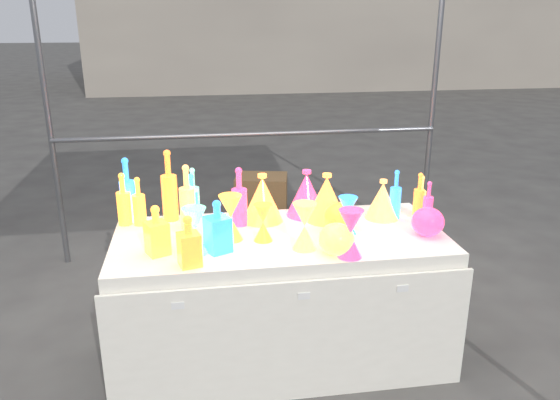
{
  "coord_description": "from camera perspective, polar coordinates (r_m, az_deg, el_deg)",
  "views": [
    {
      "loc": [
        -0.43,
        -2.72,
        1.89
      ],
      "look_at": [
        0.0,
        0.0,
        0.95
      ],
      "focal_mm": 35.0,
      "sensor_mm": 36.0,
      "label": 1
    }
  ],
  "objects": [
    {
      "name": "ground",
      "position": [
        3.34,
        0.0,
        -15.61
      ],
      "size": [
        80.0,
        80.0,
        0.0
      ],
      "primitive_type": "plane",
      "color": "#63615C",
      "rests_on": "ground"
    },
    {
      "name": "display_table",
      "position": [
        3.14,
        0.03,
        -10.06
      ],
      "size": [
        1.84,
        0.83,
        0.75
      ],
      "color": "white",
      "rests_on": "ground"
    },
    {
      "name": "cardboard_box_closed",
      "position": [
        5.49,
        -1.95,
        0.68
      ],
      "size": [
        0.57,
        0.46,
        0.37
      ],
      "primitive_type": "cube",
      "rotation": [
        0.0,
        0.0,
        -0.2
      ],
      "color": "tan",
      "rests_on": "ground"
    },
    {
      "name": "cardboard_box_flat",
      "position": [
        5.19,
        4.99,
        -2.28
      ],
      "size": [
        0.83,
        0.75,
        0.06
      ],
      "primitive_type": "cube",
      "rotation": [
        0.0,
        0.0,
        0.48
      ],
      "color": "tan",
      "rests_on": "ground"
    },
    {
      "name": "bottle_0",
      "position": [
        3.2,
        -16.04,
        0.11
      ],
      "size": [
        0.1,
        0.1,
        0.31
      ],
      "primitive_type": null,
      "rotation": [
        0.0,
        0.0,
        -0.31
      ],
      "color": "red",
      "rests_on": "display_table"
    },
    {
      "name": "bottle_1",
      "position": [
        3.24,
        -15.66,
        1.05
      ],
      "size": [
        0.11,
        0.11,
        0.38
      ],
      "primitive_type": null,
      "rotation": [
        0.0,
        0.0,
        0.35
      ],
      "color": "#1A933C",
      "rests_on": "display_table"
    },
    {
      "name": "bottle_2",
      "position": [
        3.2,
        -11.52,
        1.51
      ],
      "size": [
        0.11,
        0.11,
        0.42
      ],
      "primitive_type": null,
      "rotation": [
        0.0,
        0.0,
        0.24
      ],
      "color": "#F2AD19",
      "rests_on": "display_table"
    },
    {
      "name": "bottle_3",
      "position": [
        3.07,
        -4.28,
        0.37
      ],
      "size": [
        0.1,
        0.1,
        0.34
      ],
      "primitive_type": null,
      "rotation": [
        0.0,
        0.0,
        0.13
      ],
      "color": "blue",
      "rests_on": "display_table"
    },
    {
      "name": "bottle_4",
      "position": [
        3.07,
        -9.69,
        0.37
      ],
      "size": [
        0.09,
        0.09,
        0.37
      ],
      "primitive_type": null,
      "rotation": [
        0.0,
        0.0,
        0.05
      ],
      "color": "#158966",
      "rests_on": "display_table"
    },
    {
      "name": "bottle_5",
      "position": [
        3.16,
        -9.04,
        0.53
      ],
      "size": [
        0.09,
        0.09,
        0.32
      ],
      "primitive_type": null,
      "rotation": [
        0.0,
        0.0,
        0.35
      ],
      "color": "#AE2258",
      "rests_on": "display_table"
    },
    {
      "name": "bottle_6",
      "position": [
        3.18,
        -14.55,
        -0.12
      ],
      "size": [
        0.1,
        0.1,
        0.28
      ],
      "primitive_type": null,
      "rotation": [
        0.0,
        0.0,
        -0.42
      ],
      "color": "red",
      "rests_on": "display_table"
    },
    {
      "name": "bottle_7",
      "position": [
        3.14,
        -9.21,
        0.13
      ],
      "size": [
        0.08,
        0.08,
        0.29
      ],
      "primitive_type": null,
      "rotation": [
        0.0,
        0.0,
        -0.19
      ],
      "color": "#1A933C",
      "rests_on": "display_table"
    },
    {
      "name": "decanter_0",
      "position": [
        2.77,
        -12.77,
        -3.07
      ],
      "size": [
        0.14,
        0.14,
        0.26
      ],
      "primitive_type": null,
      "rotation": [
        0.0,
        0.0,
        0.43
      ],
      "color": "red",
      "rests_on": "display_table"
    },
    {
      "name": "decanter_1",
      "position": [
        2.62,
        -9.51,
        -4.23
      ],
      "size": [
        0.12,
        0.12,
        0.25
      ],
      "primitive_type": null,
      "rotation": [
        0.0,
        0.0,
        0.26
      ],
      "color": "#F2AD19",
      "rests_on": "display_table"
    },
    {
      "name": "decanter_2",
      "position": [
        2.75,
        -6.55,
        -2.72
      ],
      "size": [
        0.15,
        0.15,
        0.27
      ],
      "primitive_type": null,
      "rotation": [
        0.0,
        0.0,
        0.43
      ],
      "color": "#1A933C",
      "rests_on": "display_table"
    },
    {
      "name": "hourglass_0",
      "position": [
        2.87,
        -1.78,
        -2.37
      ],
      "size": [
        0.13,
        0.13,
        0.2
      ],
      "primitive_type": null,
      "rotation": [
        0.0,
        0.0,
        0.39
      ],
      "color": "#F2AD19",
      "rests_on": "display_table"
    },
    {
      "name": "hourglass_1",
      "position": [
        2.69,
        7.37,
        -3.51
      ],
      "size": [
        0.16,
        0.16,
        0.25
      ],
      "primitive_type": null,
      "rotation": [
        0.0,
        0.0,
        -0.39
      ],
      "color": "blue",
      "rests_on": "display_table"
    },
    {
      "name": "hourglass_2",
      "position": [
        2.77,
        2.57,
        -2.75
      ],
      "size": [
        0.16,
        0.16,
        0.25
      ],
      "primitive_type": null,
      "rotation": [
        0.0,
        0.0,
        -0.41
      ],
      "color": "#158966",
      "rests_on": "display_table"
    },
    {
      "name": "hourglass_3",
      "position": [
        2.74,
        -8.89,
        -3.21
      ],
      "size": [
        0.15,
        0.15,
        0.24
      ],
      "primitive_type": null,
      "rotation": [
        0.0,
        0.0,
        0.31
      ],
      "color": "#AE2258",
      "rests_on": "display_table"
    },
    {
      "name": "hourglass_4",
      "position": [
        2.89,
        -5.17,
        -1.85
      ],
      "size": [
        0.16,
        0.16,
        0.25
      ],
      "primitive_type": null,
      "rotation": [
        0.0,
        0.0,
        0.39
      ],
      "color": "red",
      "rests_on": "display_table"
    },
    {
      "name": "hourglass_5",
      "position": [
        2.98,
        7.06,
        -1.61
      ],
      "size": [
        0.14,
        0.14,
        0.21
      ],
      "primitive_type": null,
      "rotation": [
        0.0,
        0.0,
        -0.41
      ],
      "color": "#1A933C",
      "rests_on": "display_table"
    },
    {
      "name": "globe_1",
      "position": [
        2.73,
        5.92,
        -4.26
      ],
      "size": [
        0.23,
        0.23,
        0.14
      ],
      "primitive_type": null,
      "rotation": [
        0.0,
        0.0,
        0.32
      ],
      "color": "#158966",
      "rests_on": "display_table"
    },
    {
      "name": "globe_2",
      "position": [
        3.03,
        6.29,
        -1.94
      ],
      "size": [
        0.21,
        0.21,
        0.15
      ],
      "primitive_type": null,
      "rotation": [
        0.0,
        0.0,
        0.17
      ],
      "color": "#F2AD19",
      "rests_on": "display_table"
    },
    {
      "name": "globe_3",
      "position": [
        3.05,
        15.17,
        -2.37
      ],
      "size": [
        0.23,
        0.23,
        0.14
      ],
      "primitive_type": null,
      "rotation": [
        0.0,
        0.0,
        -0.41
      ],
      "color": "blue",
      "rests_on": "display_table"
    },
    {
      "name": "lampshade_0",
      "position": [
        3.14,
        -1.85,
        0.26
      ],
      "size": [
        0.3,
        0.3,
        0.28
      ],
      "primitive_type": null,
      "rotation": [
        0.0,
        0.0,
        0.33
      ],
      "color": "#FFFC35",
      "rests_on": "display_table"
    },
    {
      "name": "lampshade_1",
      "position": [
        3.16,
        4.88,
        0.31
      ],
      "size": [
        0.31,
        0.31,
        0.28
      ],
      "primitive_type": null,
      "rotation": [
        0.0,
        0.0,
        0.4
      ],
      "color": "#FFFC35",
      "rests_on": "display_table"
    },
    {
      "name": "lampshade_2",
      "position": [
        3.23,
        2.78,
        0.75
      ],
      "size": [
        0.3,
        0.3,
        0.28
      ],
      "primitive_type": null,
      "rotation": [
        0.0,
        0.0,
        0.31
      ],
      "color": "blue",
      "rests_on": "display_table"
    },
    {
      "name": "lampshade_3",
      "position": [
        3.24,
        10.65,
        0.11
      ],
      "size": [
        0.22,
        0.22,
        0.24
      ],
      "primitive_type": null,
      "rotation": [
        0.0,
        0.0,
        -0.12
      ],
      "color": "#158966",
      "rests_on": "display_table"
    },
    {
      "name": "bottle_8",
      "position": [
        3.24,
        11.99,
        0.58
      ],
      "size": [
        0.09,
        0.09,
        0.29
      ],
      "primitive_type": null,
      "rotation": [
        0.0,
        0.0,
        -0.39
      ],
      "color": "#1A933C",
      "rests_on": "display_table"
    },
    {
      "name": "bottle_9",
      "position": [
        3.27,
        14.32,
        0.42
      ],
      "size": [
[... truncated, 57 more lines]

